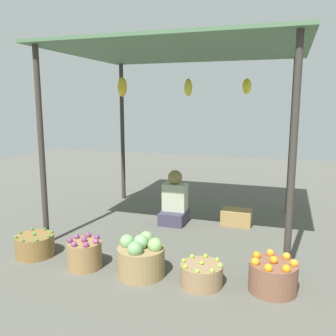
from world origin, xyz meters
The scene contains 9 objects.
ground_plane centered at (0.00, 0.00, 0.00)m, with size 14.00×14.00×0.00m, color #57574E.
market_stall_structure centered at (0.00, 0.00, 2.26)m, with size 3.17×2.58×2.44m.
vendor_person centered at (-0.14, 0.12, 0.30)m, with size 0.36×0.44×0.78m.
basket_green_chilies centered at (-1.32, -1.51, 0.12)m, with size 0.43×0.43×0.27m.
basket_purple_onions centered at (-0.62, -1.61, 0.15)m, with size 0.37×0.37×0.35m.
basket_cabbages centered at (0.03, -1.58, 0.19)m, with size 0.48×0.48×0.43m.
basket_limes centered at (0.66, -1.59, 0.11)m, with size 0.41×0.41×0.25m.
basket_oranges centered at (1.32, -1.50, 0.15)m, with size 0.45×0.45×0.35m.
wooden_crate_near_vendor centered at (0.74, 0.31, 0.11)m, with size 0.42×0.30×0.22m, color #9E7D48.
Camera 1 is at (1.38, -4.83, 1.75)m, focal length 39.15 mm.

